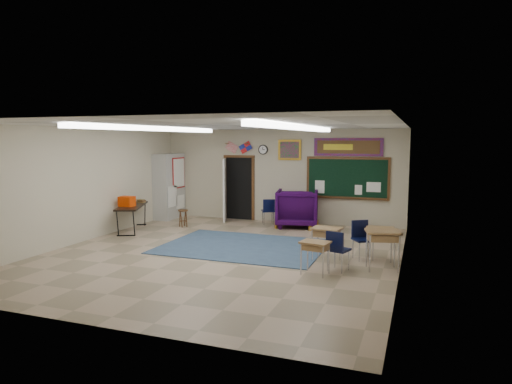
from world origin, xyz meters
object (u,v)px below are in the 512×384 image
(wingback_armchair, at_px, (297,208))
(student_desk_front_right, at_px, (380,242))
(student_desk_front_left, at_px, (326,242))
(folding_table, at_px, (132,217))
(wooden_stool, at_px, (183,218))

(wingback_armchair, distance_m, student_desk_front_right, 4.20)
(student_desk_front_left, height_order, folding_table, folding_table)
(student_desk_front_left, xyz_separation_m, wooden_stool, (-4.94, 2.44, -0.15))
(folding_table, bearing_deg, student_desk_front_left, -36.15)
(wingback_armchair, height_order, student_desk_front_right, wingback_armchair)
(folding_table, height_order, wooden_stool, folding_table)
(student_desk_front_left, distance_m, folding_table, 6.24)
(wingback_armchair, height_order, wooden_stool, wingback_armchair)
(student_desk_front_left, distance_m, student_desk_front_right, 1.21)
(folding_table, distance_m, wooden_stool, 1.54)
(wingback_armchair, xyz_separation_m, wooden_stool, (-3.30, -1.23, -0.31))
(student_desk_front_left, bearing_deg, wingback_armchair, 121.45)
(wingback_armchair, bearing_deg, folding_table, 15.50)
(student_desk_front_right, xyz_separation_m, folding_table, (-7.17, 0.92, 0.01))
(wingback_armchair, distance_m, wooden_stool, 3.53)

